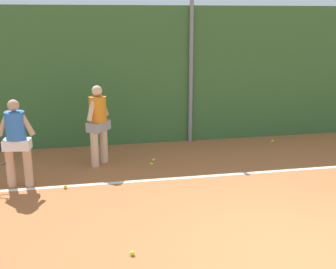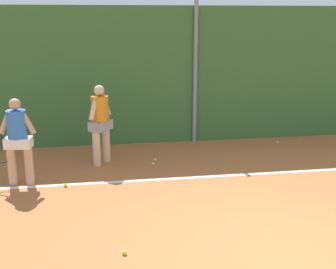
{
  "view_description": "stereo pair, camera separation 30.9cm",
  "coord_description": "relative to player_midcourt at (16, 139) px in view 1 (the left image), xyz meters",
  "views": [
    {
      "loc": [
        -2.59,
        -4.7,
        3.06
      ],
      "look_at": [
        -1.06,
        3.0,
        0.91
      ],
      "focal_mm": 46.3,
      "sensor_mm": 36.0,
      "label": 1
    },
    {
      "loc": [
        -2.29,
        -4.76,
        3.06
      ],
      "look_at": [
        -1.06,
        3.0,
        0.91
      ],
      "focal_mm": 46.3,
      "sensor_mm": 36.0,
      "label": 2
    }
  ],
  "objects": [
    {
      "name": "tennis_ball_1",
      "position": [
        2.66,
        0.92,
        -0.88
      ],
      "size": [
        0.07,
        0.07,
        0.07
      ],
      "primitive_type": "sphere",
      "color": "#CCDB33",
      "rests_on": "ground_plane"
    },
    {
      "name": "tennis_ball_0",
      "position": [
        2.58,
        0.68,
        -0.88
      ],
      "size": [
        0.07,
        0.07,
        0.07
      ],
      "primitive_type": "sphere",
      "color": "#CCDB33",
      "rests_on": "ground_plane"
    },
    {
      "name": "player_midcourt",
      "position": [
        0.0,
        0.0,
        0.0
      ],
      "size": [
        0.77,
        0.35,
        1.64
      ],
      "rotation": [
        0.0,
        0.0,
        3.02
      ],
      "color": "tan",
      "rests_on": "ground_plane"
    },
    {
      "name": "tennis_ball_3",
      "position": [
        0.82,
        -0.28,
        -0.88
      ],
      "size": [
        0.07,
        0.07,
        0.07
      ],
      "primitive_type": "sphere",
      "color": "#CCDB33",
      "rests_on": "ground_plane"
    },
    {
      "name": "tennis_ball_4",
      "position": [
        1.76,
        -2.81,
        -0.88
      ],
      "size": [
        0.07,
        0.07,
        0.07
      ],
      "primitive_type": "sphere",
      "color": "#CCDB33",
      "rests_on": "ground_plane"
    },
    {
      "name": "tennis_ball_2",
      "position": [
        5.82,
        1.79,
        -0.88
      ],
      "size": [
        0.07,
        0.07,
        0.07
      ],
      "primitive_type": "sphere",
      "color": "#CCDB33",
      "rests_on": "ground_plane"
    },
    {
      "name": "hedge_fence_backdrop",
      "position": [
        3.82,
        2.48,
        0.74
      ],
      "size": [
        20.26,
        0.25,
        3.3
      ],
      "primitive_type": "cube",
      "color": "#386633",
      "rests_on": "ground_plane"
    },
    {
      "name": "fence_post_center",
      "position": [
        3.82,
        2.31,
        0.79
      ],
      "size": [
        0.1,
        0.1,
        3.42
      ],
      "primitive_type": "cylinder",
      "color": "gray",
      "rests_on": "ground_plane"
    },
    {
      "name": "ground_plane",
      "position": [
        3.82,
        -1.54,
        -0.92
      ],
      "size": [
        31.17,
        31.17,
        0.0
      ],
      "primitive_type": "plane",
      "color": "#B76638"
    },
    {
      "name": "court_baseline_paint",
      "position": [
        3.82,
        -0.18,
        -0.91
      ],
      "size": [
        14.81,
        0.1,
        0.01
      ],
      "primitive_type": "cube",
      "color": "white",
      "rests_on": "ground_plane"
    },
    {
      "name": "tennis_ball_5",
      "position": [
        -0.08,
        1.74,
        -0.88
      ],
      "size": [
        0.07,
        0.07,
        0.07
      ],
      "primitive_type": "sphere",
      "color": "#CCDB33",
      "rests_on": "ground_plane"
    },
    {
      "name": "player_backcourt_far",
      "position": [
        1.51,
        0.98,
        0.04
      ],
      "size": [
        0.53,
        0.58,
        1.69
      ],
      "rotation": [
        0.0,
        0.0,
        4.05
      ],
      "color": "beige",
      "rests_on": "ground_plane"
    }
  ]
}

